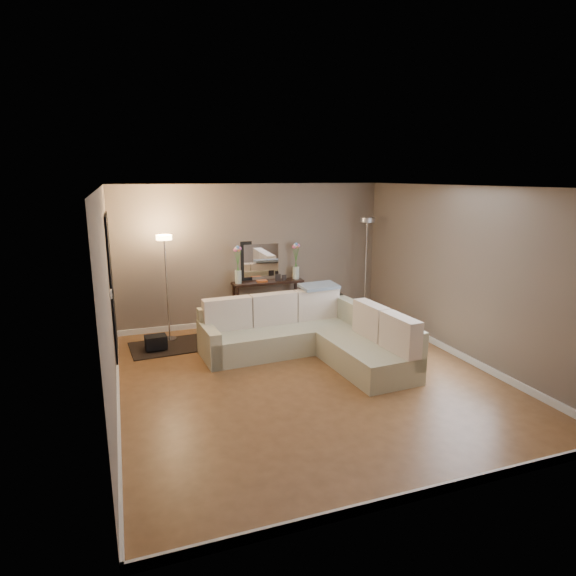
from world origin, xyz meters
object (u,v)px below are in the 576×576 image
object	(u,v)px
sectional_sofa	(311,335)
floor_lamp_unlit	(366,248)
console_table	(264,300)
floor_lamp_lit	(166,267)

from	to	relation	value
sectional_sofa	floor_lamp_unlit	bearing A→B (deg)	40.95
sectional_sofa	console_table	xyz separation A→B (m)	(-0.21, 1.82, 0.13)
floor_lamp_unlit	floor_lamp_lit	bearing A→B (deg)	-179.05
console_table	floor_lamp_lit	distance (m)	1.99
console_table	floor_lamp_lit	xyz separation A→B (m)	(-1.78, -0.36, 0.81)
floor_lamp_lit	floor_lamp_unlit	xyz separation A→B (m)	(3.76, 0.06, 0.12)
console_table	floor_lamp_unlit	size ratio (longest dim) A/B	0.68
console_table	floor_lamp_unlit	bearing A→B (deg)	-8.45
floor_lamp_lit	sectional_sofa	bearing A→B (deg)	-36.38
sectional_sofa	floor_lamp_unlit	size ratio (longest dim) A/B	1.36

